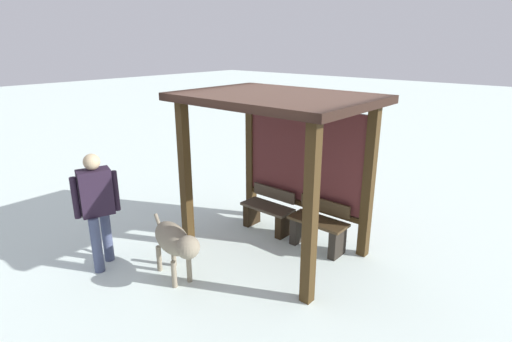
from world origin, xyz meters
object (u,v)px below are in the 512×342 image
bus_shelter (284,129)px  bench_center_inside (318,228)px  person_walking (97,202)px  bench_left_inside (268,212)px  dog (175,241)px

bus_shelter → bench_center_inside: 1.65m
person_walking → bench_left_inside: bearing=66.7°
bus_shelter → dog: 2.21m
bus_shelter → person_walking: size_ratio=1.61×
bench_center_inside → dog: bearing=-116.5°
bench_center_inside → dog: 2.25m
dog → bench_center_inside: bearing=63.5°
bus_shelter → bench_left_inside: size_ratio=2.97×
bus_shelter → bench_center_inside: bus_shelter is taller
bus_shelter → dog: bearing=-105.9°
person_walking → bus_shelter: bearing=54.3°
bench_left_inside → bench_center_inside: bearing=-0.1°
bus_shelter → bench_left_inside: bus_shelter is taller
bus_shelter → dog: (-0.49, -1.72, -1.31)m
bench_left_inside → bench_center_inside: 1.01m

